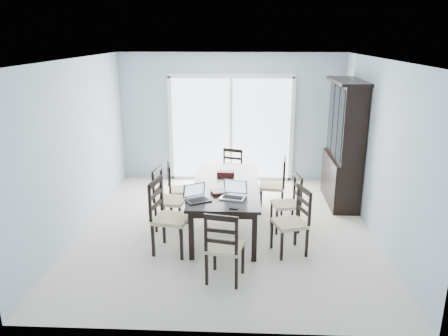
{
  "coord_description": "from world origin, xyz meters",
  "views": [
    {
      "loc": [
        0.26,
        -6.29,
        2.93
      ],
      "look_at": [
        -0.03,
        0.0,
        1.0
      ],
      "focal_mm": 35.0,
      "sensor_mm": 36.0,
      "label": 1
    }
  ],
  "objects_px": {
    "laptop_dark": "(198,197)",
    "game_box": "(226,173)",
    "chair_left_mid": "(165,192)",
    "hot_tub": "(218,143)",
    "chair_right_mid": "(291,197)",
    "chair_left_far": "(175,183)",
    "chair_end_near": "(223,240)",
    "chair_right_far": "(278,179)",
    "cell_phone": "(234,208)",
    "laptop_silver": "(233,194)",
    "chair_end_far": "(231,168)",
    "dining_table": "(226,188)",
    "chair_left_near": "(164,208)",
    "chair_right_near": "(296,214)",
    "china_hutch": "(344,145)"
  },
  "relations": [
    {
      "from": "cell_phone",
      "to": "laptop_silver",
      "type": "bearing_deg",
      "value": 109.66
    },
    {
      "from": "chair_right_mid",
      "to": "hot_tub",
      "type": "distance_m",
      "value": 3.81
    },
    {
      "from": "chair_left_mid",
      "to": "chair_right_near",
      "type": "distance_m",
      "value": 2.07
    },
    {
      "from": "chair_end_far",
      "to": "laptop_dark",
      "type": "xyz_separation_m",
      "value": [
        -0.38,
        -2.25,
        0.26
      ]
    },
    {
      "from": "chair_end_near",
      "to": "chair_right_near",
      "type": "bearing_deg",
      "value": 53.43
    },
    {
      "from": "cell_phone",
      "to": "hot_tub",
      "type": "distance_m",
      "value": 4.65
    },
    {
      "from": "chair_left_mid",
      "to": "laptop_dark",
      "type": "height_order",
      "value": "chair_left_mid"
    },
    {
      "from": "chair_left_far",
      "to": "laptop_dark",
      "type": "relative_size",
      "value": 2.6
    },
    {
      "from": "chair_right_mid",
      "to": "laptop_silver",
      "type": "relative_size",
      "value": 2.63
    },
    {
      "from": "china_hutch",
      "to": "chair_right_mid",
      "type": "distance_m",
      "value": 1.67
    },
    {
      "from": "chair_right_near",
      "to": "hot_tub",
      "type": "bearing_deg",
      "value": -1.33
    },
    {
      "from": "dining_table",
      "to": "chair_right_far",
      "type": "bearing_deg",
      "value": 42.25
    },
    {
      "from": "chair_end_far",
      "to": "cell_phone",
      "type": "height_order",
      "value": "chair_end_far"
    },
    {
      "from": "chair_end_far",
      "to": "laptop_dark",
      "type": "height_order",
      "value": "chair_end_far"
    },
    {
      "from": "laptop_dark",
      "to": "laptop_silver",
      "type": "height_order",
      "value": "laptop_silver"
    },
    {
      "from": "chair_left_mid",
      "to": "chair_left_far",
      "type": "bearing_deg",
      "value": -179.56
    },
    {
      "from": "dining_table",
      "to": "laptop_dark",
      "type": "distance_m",
      "value": 0.83
    },
    {
      "from": "laptop_silver",
      "to": "chair_end_far",
      "type": "bearing_deg",
      "value": 106.16
    },
    {
      "from": "laptop_dark",
      "to": "chair_right_near",
      "type": "bearing_deg",
      "value": -29.31
    },
    {
      "from": "chair_end_far",
      "to": "laptop_silver",
      "type": "height_order",
      "value": "chair_end_far"
    },
    {
      "from": "chair_end_far",
      "to": "cell_phone",
      "type": "bearing_deg",
      "value": 110.66
    },
    {
      "from": "chair_right_far",
      "to": "laptop_dark",
      "type": "xyz_separation_m",
      "value": [
        -1.19,
        -1.51,
        0.22
      ]
    },
    {
      "from": "chair_left_far",
      "to": "cell_phone",
      "type": "bearing_deg",
      "value": 19.37
    },
    {
      "from": "dining_table",
      "to": "chair_right_far",
      "type": "distance_m",
      "value": 1.15
    },
    {
      "from": "chair_right_mid",
      "to": "chair_right_far",
      "type": "xyz_separation_m",
      "value": [
        -0.16,
        0.73,
        0.04
      ]
    },
    {
      "from": "dining_table",
      "to": "chair_right_mid",
      "type": "relative_size",
      "value": 2.16
    },
    {
      "from": "chair_left_far",
      "to": "chair_end_near",
      "type": "relative_size",
      "value": 0.93
    },
    {
      "from": "chair_left_mid",
      "to": "chair_right_far",
      "type": "xyz_separation_m",
      "value": [
        1.8,
        0.76,
        -0.01
      ]
    },
    {
      "from": "chair_right_far",
      "to": "cell_phone",
      "type": "bearing_deg",
      "value": 164.72
    },
    {
      "from": "chair_left_mid",
      "to": "hot_tub",
      "type": "xyz_separation_m",
      "value": [
        0.62,
        3.61,
        -0.1
      ]
    },
    {
      "from": "chair_left_near",
      "to": "chair_right_near",
      "type": "distance_m",
      "value": 1.82
    },
    {
      "from": "chair_right_mid",
      "to": "cell_phone",
      "type": "relative_size",
      "value": 8.85
    },
    {
      "from": "chair_left_mid",
      "to": "game_box",
      "type": "xyz_separation_m",
      "value": [
        0.93,
        0.39,
        0.19
      ]
    },
    {
      "from": "chair_left_far",
      "to": "dining_table",
      "type": "bearing_deg",
      "value": 42.81
    },
    {
      "from": "chair_left_mid",
      "to": "chair_end_far",
      "type": "xyz_separation_m",
      "value": [
        0.98,
        1.5,
        -0.05
      ]
    },
    {
      "from": "chair_right_near",
      "to": "laptop_dark",
      "type": "bearing_deg",
      "value": 72.9
    },
    {
      "from": "chair_end_near",
      "to": "laptop_silver",
      "type": "xyz_separation_m",
      "value": [
        0.09,
        0.95,
        0.23
      ]
    },
    {
      "from": "chair_left_near",
      "to": "chair_end_near",
      "type": "xyz_separation_m",
      "value": [
        0.85,
        -0.81,
        -0.06
      ]
    },
    {
      "from": "chair_right_near",
      "to": "chair_end_near",
      "type": "distance_m",
      "value": 1.29
    },
    {
      "from": "game_box",
      "to": "hot_tub",
      "type": "relative_size",
      "value": 0.13
    },
    {
      "from": "chair_right_near",
      "to": "cell_phone",
      "type": "relative_size",
      "value": 9.43
    },
    {
      "from": "chair_left_far",
      "to": "chair_right_near",
      "type": "bearing_deg",
      "value": 41.85
    },
    {
      "from": "chair_left_near",
      "to": "dining_table",
      "type": "bearing_deg",
      "value": 143.82
    },
    {
      "from": "chair_right_near",
      "to": "chair_end_near",
      "type": "relative_size",
      "value": 0.99
    },
    {
      "from": "chair_end_near",
      "to": "hot_tub",
      "type": "bearing_deg",
      "value": 105.76
    },
    {
      "from": "chair_left_far",
      "to": "chair_end_near",
      "type": "height_order",
      "value": "chair_end_near"
    },
    {
      "from": "chair_left_far",
      "to": "hot_tub",
      "type": "height_order",
      "value": "chair_left_far"
    },
    {
      "from": "hot_tub",
      "to": "chair_end_far",
      "type": "bearing_deg",
      "value": -80.25
    },
    {
      "from": "laptop_dark",
      "to": "game_box",
      "type": "relative_size",
      "value": 1.41
    },
    {
      "from": "chair_left_near",
      "to": "game_box",
      "type": "height_order",
      "value": "chair_left_near"
    }
  ]
}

